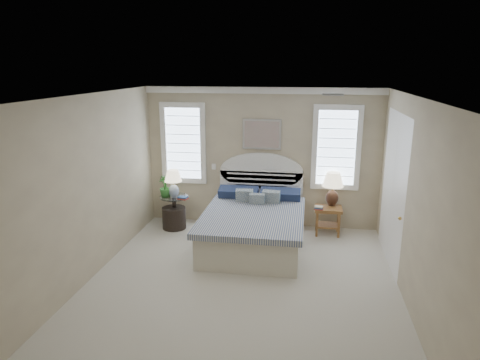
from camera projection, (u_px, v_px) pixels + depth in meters
name	position (u px, v px, depth m)	size (l,w,h in m)	color
floor	(241.00, 284.00, 6.24)	(4.50, 5.00, 0.01)	#B8B09D
ceiling	(242.00, 96.00, 5.54)	(4.50, 5.00, 0.01)	silver
wall_back	(262.00, 158.00, 8.27)	(4.50, 0.02, 2.70)	tan
wall_left	(89.00, 188.00, 6.24)	(0.02, 5.00, 2.70)	tan
wall_right	(413.00, 204.00, 5.54)	(0.02, 5.00, 2.70)	tan
crown_molding	(262.00, 90.00, 7.90)	(4.50, 0.08, 0.12)	white
hvac_vent	(333.00, 95.00, 6.12)	(0.30, 0.20, 0.02)	#B2B2B2
switch_plate	(214.00, 167.00, 8.46)	(0.08, 0.01, 0.12)	white
window_left	(184.00, 143.00, 8.43)	(0.90, 0.06, 1.60)	#C9E2FF
window_right	(336.00, 148.00, 7.97)	(0.90, 0.06, 1.60)	#C9E2FF
painting	(262.00, 134.00, 8.11)	(0.74, 0.04, 0.58)	silver
closet_door	(393.00, 189.00, 6.73)	(0.02, 1.80, 2.40)	white
bed	(254.00, 224.00, 7.53)	(1.72, 2.28, 1.47)	beige
side_table_left	(175.00, 208.00, 8.35)	(0.56, 0.56, 0.63)	black
nightstand_right	(328.00, 215.00, 7.99)	(0.50, 0.40, 0.53)	brown
floor_pot	(174.00, 218.00, 8.34)	(0.46, 0.46, 0.42)	black
lamp_left	(173.00, 180.00, 8.16)	(0.42, 0.42, 0.54)	silver
lamp_right	(333.00, 185.00, 7.98)	(0.42, 0.42, 0.64)	black
potted_plant	(165.00, 187.00, 8.19)	(0.23, 0.23, 0.42)	#3A7A31
books_left	(183.00, 198.00, 8.11)	(0.21, 0.17, 0.05)	#A53629
books_right	(319.00, 208.00, 7.83)	(0.17, 0.14, 0.06)	#A53629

